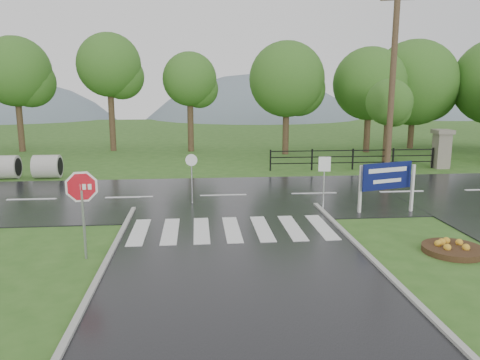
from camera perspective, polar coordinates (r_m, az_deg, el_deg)
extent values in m
plane|color=#325E1F|center=(10.77, 1.10, -14.21)|extent=(120.00, 120.00, 0.00)
cube|color=black|center=(20.23, -2.05, -1.98)|extent=(90.00, 8.00, 0.04)
cube|color=silver|center=(15.47, -12.19, -6.19)|extent=(0.50, 2.80, 0.02)
cube|color=silver|center=(15.38, -8.47, -6.15)|extent=(0.50, 2.80, 0.02)
cube|color=silver|center=(15.36, -4.72, -6.10)|extent=(0.50, 2.80, 0.02)
cube|color=silver|center=(15.40, -0.98, -6.01)|extent=(0.50, 2.80, 0.02)
cube|color=silver|center=(15.50, 2.73, -5.91)|extent=(0.50, 2.80, 0.02)
cube|color=silver|center=(15.67, 6.37, -5.78)|extent=(0.50, 2.80, 0.02)
cube|color=silver|center=(15.89, 9.92, -5.63)|extent=(0.50, 2.80, 0.02)
cube|color=gray|center=(29.50, 23.33, 3.27)|extent=(0.80, 0.80, 2.00)
cube|color=#6B6659|center=(29.39, 23.50, 5.43)|extent=(1.00, 1.00, 0.24)
cube|color=black|center=(27.47, 13.57, 2.08)|extent=(9.50, 0.05, 0.05)
cube|color=black|center=(27.42, 13.60, 2.80)|extent=(9.50, 0.05, 0.05)
cube|color=black|center=(27.37, 13.63, 3.53)|extent=(9.50, 0.05, 0.05)
cube|color=black|center=(26.30, 3.73, 2.42)|extent=(0.08, 0.08, 1.20)
cube|color=black|center=(29.32, 22.41, 2.50)|extent=(0.08, 0.08, 1.20)
sphere|color=slate|center=(81.61, -24.42, -3.26)|extent=(40.00, 40.00, 40.00)
sphere|color=slate|center=(78.34, 1.59, -4.99)|extent=(48.00, 48.00, 48.00)
sphere|color=slate|center=(85.20, 20.65, -1.40)|extent=(36.00, 36.00, 36.00)
cylinder|color=#9E9B93|center=(26.85, -26.73, 1.41)|extent=(1.30, 1.20, 1.20)
cylinder|color=#9E9B93|center=(26.16, -22.44, 1.53)|extent=(1.30, 1.20, 1.20)
cube|color=#939399|center=(13.41, -18.48, -5.22)|extent=(0.06, 0.06, 1.92)
cylinder|color=white|center=(13.17, -18.75, -0.78)|extent=(1.14, 0.23, 1.16)
cylinder|color=#B80C19|center=(13.16, -18.77, -0.80)|extent=(0.99, 0.21, 1.00)
cube|color=silver|center=(17.84, 14.46, -1.15)|extent=(0.11, 0.11, 1.82)
cube|color=silver|center=(18.60, 20.27, -0.99)|extent=(0.11, 0.11, 1.82)
cube|color=#0C134F|center=(18.10, 17.52, 0.48)|extent=(2.10, 0.71, 1.00)
cube|color=white|center=(18.03, 17.60, 1.17)|extent=(1.65, 0.53, 0.16)
cube|color=white|center=(18.10, 17.52, -0.11)|extent=(1.22, 0.39, 0.14)
cylinder|color=#332111|center=(14.76, 24.53, -7.73)|extent=(1.70, 1.70, 0.17)
cube|color=#939399|center=(18.10, 10.17, -0.61)|extent=(0.04, 0.04, 1.93)
cube|color=white|center=(17.93, 10.28, 1.92)|extent=(0.46, 0.07, 0.56)
cylinder|color=#939399|center=(18.74, -5.90, -0.14)|extent=(0.06, 0.06, 1.90)
cylinder|color=white|center=(18.57, -5.95, 2.43)|extent=(0.47, 0.07, 0.47)
cylinder|color=#473523|center=(27.34, 18.09, 11.45)|extent=(0.33, 0.33, 9.96)
cylinder|color=#3D2B1C|center=(29.63, 17.48, 4.80)|extent=(0.41, 0.41, 3.13)
sphere|color=#2C5E1D|center=(29.48, 17.74, 9.03)|extent=(2.74, 2.74, 2.74)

